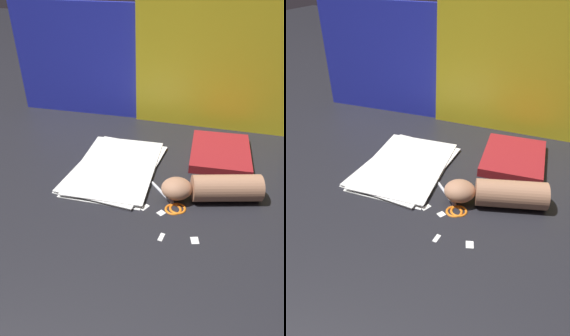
% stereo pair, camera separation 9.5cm
% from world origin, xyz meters
% --- Properties ---
extents(ground_plane, '(6.00, 6.00, 0.00)m').
position_xyz_m(ground_plane, '(0.00, 0.00, 0.00)').
color(ground_plane, black).
extents(backdrop_panel_left, '(0.89, 0.08, 0.44)m').
position_xyz_m(backdrop_panel_left, '(-0.21, 0.42, 0.22)').
color(backdrop_panel_left, '#2833D1').
rests_on(backdrop_panel_left, ground_plane).
extents(backdrop_panel_center, '(0.62, 0.04, 0.57)m').
position_xyz_m(backdrop_panel_center, '(0.16, 0.42, 0.28)').
color(backdrop_panel_center, yellow).
rests_on(backdrop_panel_center, ground_plane).
extents(paper_stack, '(0.27, 0.38, 0.01)m').
position_xyz_m(paper_stack, '(-0.10, 0.02, 0.01)').
color(paper_stack, white).
rests_on(paper_stack, ground_plane).
extents(book_closed, '(0.22, 0.27, 0.03)m').
position_xyz_m(book_closed, '(0.21, 0.20, 0.01)').
color(book_closed, maroon).
rests_on(book_closed, ground_plane).
extents(scissors, '(0.14, 0.16, 0.01)m').
position_xyz_m(scissors, '(0.11, -0.09, 0.00)').
color(scissors, silver).
rests_on(scissors, ground_plane).
extents(hand_forearm, '(0.29, 0.16, 0.08)m').
position_xyz_m(hand_forearm, '(0.22, -0.04, 0.04)').
color(hand_forearm, '#A87556').
rests_on(hand_forearm, ground_plane).
extents(paper_scrap_near, '(0.03, 0.03, 0.00)m').
position_xyz_m(paper_scrap_near, '(0.09, -0.14, 0.00)').
color(paper_scrap_near, white).
rests_on(paper_scrap_near, ground_plane).
extents(paper_scrap_mid, '(0.01, 0.03, 0.00)m').
position_xyz_m(paper_scrap_mid, '(0.12, -0.23, 0.00)').
color(paper_scrap_mid, white).
rests_on(paper_scrap_mid, ground_plane).
extents(paper_scrap_far, '(0.02, 0.03, 0.00)m').
position_xyz_m(paper_scrap_far, '(0.05, -0.13, 0.00)').
color(paper_scrap_far, white).
rests_on(paper_scrap_far, ground_plane).
extents(paper_scrap_side, '(0.03, 0.03, 0.00)m').
position_xyz_m(paper_scrap_side, '(0.20, -0.21, 0.00)').
color(paper_scrap_side, white).
rests_on(paper_scrap_side, ground_plane).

